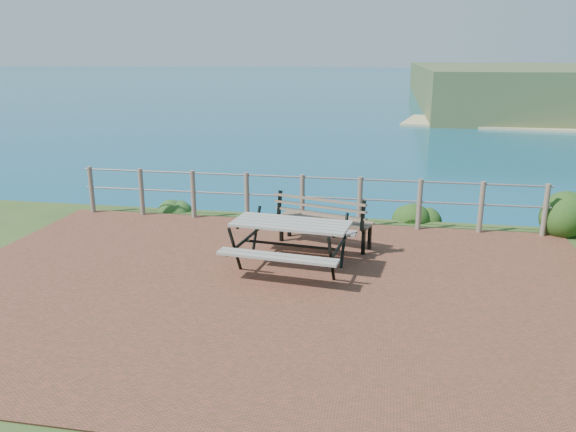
% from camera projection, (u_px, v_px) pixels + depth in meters
% --- Properties ---
extents(ground, '(10.00, 7.00, 0.12)m').
position_uv_depth(ground, '(266.00, 288.00, 8.25)').
color(ground, brown).
rests_on(ground, ground).
extents(ocean, '(1200.00, 1200.00, 0.00)m').
position_uv_depth(ocean, '(390.00, 66.00, 197.36)').
color(ocean, '#136C75').
rests_on(ocean, ground).
extents(safety_railing, '(9.40, 0.10, 1.00)m').
position_uv_depth(safety_railing, '(302.00, 197.00, 11.26)').
color(safety_railing, '#6B5B4C').
rests_on(safety_railing, ground).
extents(picnic_table, '(1.90, 1.58, 0.77)m').
position_uv_depth(picnic_table, '(291.00, 240.00, 8.84)').
color(picnic_table, gray).
rests_on(picnic_table, ground).
extents(park_bench, '(1.76, 0.90, 0.96)m').
position_uv_depth(park_bench, '(325.00, 212.00, 9.93)').
color(park_bench, brown).
rests_on(park_bench, ground).
extents(shrub_right_edge, '(0.94, 0.94, 1.34)m').
position_uv_depth(shrub_right_edge, '(576.00, 235.00, 10.73)').
color(shrub_right_edge, '#1F4314').
rests_on(shrub_right_edge, ground).
extents(shrub_lip_west, '(0.69, 0.69, 0.40)m').
position_uv_depth(shrub_lip_west, '(174.00, 208.00, 12.57)').
color(shrub_lip_west, '#2B501E').
rests_on(shrub_lip_west, ground).
extents(shrub_lip_east, '(0.80, 0.80, 0.56)m').
position_uv_depth(shrub_lip_east, '(417.00, 217.00, 11.92)').
color(shrub_lip_east, '#1F4314').
rests_on(shrub_lip_east, ground).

